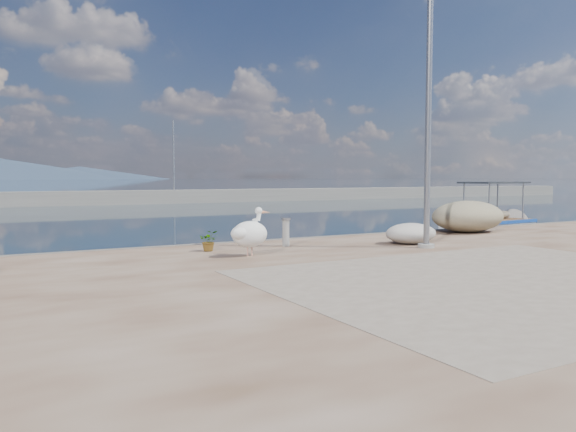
# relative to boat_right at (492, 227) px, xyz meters

# --- Properties ---
(ground) EXTENTS (1400.00, 1400.00, 0.00)m
(ground) POSITION_rel_boat_right_xyz_m (-12.24, -7.29, -0.20)
(ground) COLOR #162635
(ground) RESTS_ON ground
(quay_patch) EXTENTS (9.00, 7.00, 0.01)m
(quay_patch) POSITION_rel_boat_right_xyz_m (-11.24, -10.29, 0.30)
(quay_patch) COLOR gray
(quay_patch) RESTS_ON quay
(breakwater) EXTENTS (120.00, 2.20, 7.50)m
(breakwater) POSITION_rel_boat_right_xyz_m (-12.24, 32.71, 0.40)
(breakwater) COLOR gray
(breakwater) RESTS_ON ground
(boat_right) EXTENTS (5.42, 2.12, 2.55)m
(boat_right) POSITION_rel_boat_right_xyz_m (0.00, 0.00, 0.00)
(boat_right) COLOR white
(boat_right) RESTS_ON ground
(pelican) EXTENTS (1.23, 0.83, 1.17)m
(pelican) POSITION_rel_boat_right_xyz_m (-14.19, -5.15, 0.85)
(pelican) COLOR tan
(pelican) RESTS_ON quay
(lamp_post) EXTENTS (0.44, 0.96, 7.00)m
(lamp_post) POSITION_rel_boat_right_xyz_m (-9.34, -5.93, 3.60)
(lamp_post) COLOR gray
(lamp_post) RESTS_ON quay
(bollard_near) EXTENTS (0.26, 0.26, 0.79)m
(bollard_near) POSITION_rel_boat_right_xyz_m (-12.51, -3.87, 0.73)
(bollard_near) COLOR gray
(bollard_near) RESTS_ON quay
(potted_plant) EXTENTS (0.59, 0.55, 0.54)m
(potted_plant) POSITION_rel_boat_right_xyz_m (-14.72, -3.81, 0.57)
(potted_plant) COLOR #33722D
(potted_plant) RESTS_ON quay
(net_pile_c) EXTENTS (2.76, 1.97, 1.08)m
(net_pile_c) POSITION_rel_boat_right_xyz_m (-5.12, -3.41, 0.84)
(net_pile_c) COLOR tan
(net_pile_c) RESTS_ON quay
(net_pile_d) EXTENTS (1.56, 1.17, 0.59)m
(net_pile_d) POSITION_rel_boat_right_xyz_m (-9.11, -5.06, 0.59)
(net_pile_d) COLOR beige
(net_pile_d) RESTS_ON quay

